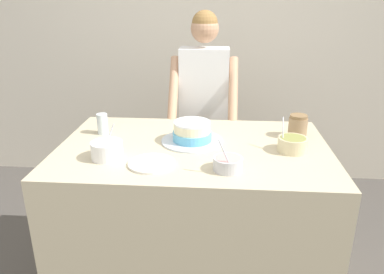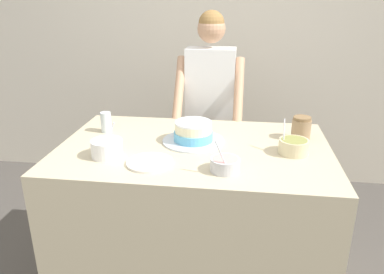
% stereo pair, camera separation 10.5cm
% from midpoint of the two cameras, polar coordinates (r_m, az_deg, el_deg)
% --- Properties ---
extents(wall_back, '(10.00, 0.05, 2.60)m').
position_cam_midpoint_polar(wall_back, '(3.44, 1.27, 14.42)').
color(wall_back, beige).
rests_on(wall_back, ground_plane).
extents(counter, '(1.47, 0.93, 0.91)m').
position_cam_midpoint_polar(counter, '(2.25, -1.14, -12.25)').
color(counter, '#C6B793').
rests_on(counter, ground_plane).
extents(person_baker, '(0.47, 0.44, 1.59)m').
position_cam_midpoint_polar(person_baker, '(2.71, 0.71, 5.68)').
color(person_baker, '#2D2D38').
rests_on(person_baker, ground_plane).
extents(cake, '(0.35, 0.35, 0.12)m').
position_cam_midpoint_polar(cake, '(2.08, -1.41, 0.58)').
color(cake, silver).
rests_on(cake, counter).
extents(frosting_bowl_olive, '(0.15, 0.15, 0.17)m').
position_cam_midpoint_polar(frosting_bowl_olive, '(2.01, 13.64, -1.01)').
color(frosting_bowl_olive, beige).
rests_on(frosting_bowl_olive, counter).
extents(frosting_bowl_pink, '(0.14, 0.14, 0.17)m').
position_cam_midpoint_polar(frosting_bowl_pink, '(1.75, 3.80, -4.02)').
color(frosting_bowl_pink, silver).
rests_on(frosting_bowl_pink, counter).
extents(frosting_bowl_white, '(0.16, 0.16, 0.16)m').
position_cam_midpoint_polar(frosting_bowl_white, '(1.93, -14.35, -1.86)').
color(frosting_bowl_white, white).
rests_on(frosting_bowl_white, counter).
extents(drinking_glass, '(0.06, 0.06, 0.12)m').
position_cam_midpoint_polar(drinking_glass, '(2.28, -14.78, 1.95)').
color(drinking_glass, silver).
rests_on(drinking_glass, counter).
extents(ceramic_plate, '(0.23, 0.23, 0.01)m').
position_cam_midpoint_polar(ceramic_plate, '(1.83, -7.77, -4.03)').
color(ceramic_plate, white).
rests_on(ceramic_plate, counter).
extents(stoneware_jar, '(0.11, 0.11, 0.13)m').
position_cam_midpoint_polar(stoneware_jar, '(2.22, 14.53, 1.60)').
color(stoneware_jar, '#9E7F5B').
rests_on(stoneware_jar, counter).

